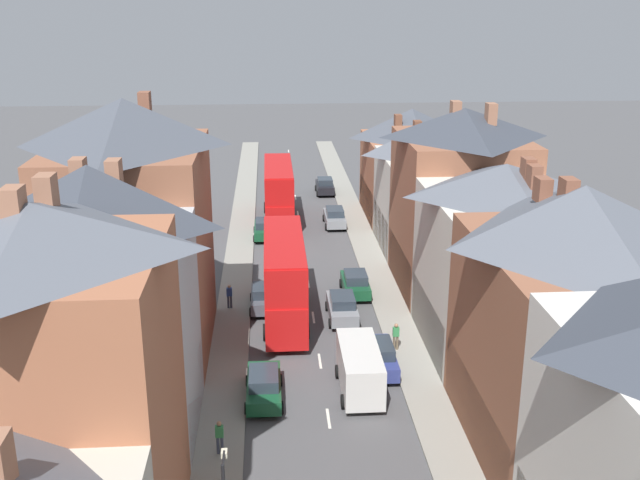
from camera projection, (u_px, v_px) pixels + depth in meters
pavement_left at (237, 274)px, 54.73m from camera, size 2.20×104.00×0.14m
pavement_right at (375, 271)px, 55.40m from camera, size 2.20×104.00×0.14m
centre_line_dashes at (308, 283)px, 53.19m from camera, size 0.14×97.80×0.01m
terrace_row_left at (52, 391)px, 25.64m from camera, size 8.00×44.66×14.58m
terrace_row_right at (520, 274)px, 38.57m from camera, size 8.00×68.19×12.95m
double_decker_bus_lead at (284, 277)px, 46.45m from camera, size 2.74×10.80×5.30m
double_decker_bus_mid_street at (279, 192)px, 66.62m from camera, size 2.74×10.80×5.30m
car_near_blue at (335, 217)px, 66.27m from camera, size 1.90×4.47×1.66m
car_near_silver at (342, 307)px, 47.02m from camera, size 1.90×4.36×1.67m
car_parked_left_a at (264, 297)px, 48.50m from camera, size 1.90×3.94×1.67m
car_parked_right_a at (325, 186)px, 77.10m from camera, size 1.90×3.99×1.67m
car_mid_black at (355, 283)px, 50.94m from camera, size 1.90×4.10×1.62m
car_parked_left_b at (378, 356)px, 40.59m from camera, size 1.90×4.42×1.68m
car_mid_white at (265, 229)px, 62.91m from camera, size 1.90×4.08×1.64m
car_far_grey at (264, 385)px, 37.54m from camera, size 1.90×4.42×1.63m
delivery_van at (360, 368)px, 38.19m from camera, size 2.20×5.20×2.41m
pedestrian_mid_left at (220, 436)px, 32.85m from camera, size 0.36×0.22×1.61m
pedestrian_mid_right at (396, 335)px, 42.61m from camera, size 0.36×0.22×1.61m
pedestrian_far_left at (229, 295)px, 48.36m from camera, size 0.36×0.22×1.61m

